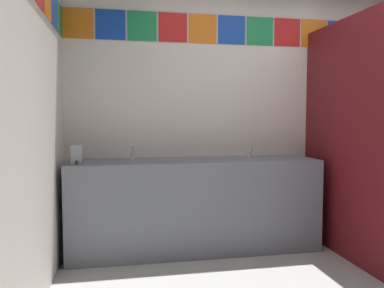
{
  "coord_description": "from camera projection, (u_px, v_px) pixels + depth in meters",
  "views": [
    {
      "loc": [
        -1.54,
        -2.13,
        1.23
      ],
      "look_at": [
        -0.95,
        1.0,
        1.0
      ],
      "focal_mm": 36.32,
      "sensor_mm": 36.0,
      "label": 1
    }
  ],
  "objects": [
    {
      "name": "faucet_left",
      "position": [
        132.0,
        154.0,
        3.51
      ],
      "size": [
        0.04,
        0.1,
        0.14
      ],
      "color": "silver",
      "rests_on": "vanity_counter"
    },
    {
      "name": "wall_side",
      "position": [
        12.0,
        96.0,
        1.98
      ],
      "size": [
        0.09,
        3.2,
        2.65
      ],
      "color": "silver",
      "rests_on": "ground_plane"
    },
    {
      "name": "soap_dispenser",
      "position": [
        77.0,
        155.0,
        3.18
      ],
      "size": [
        0.09,
        0.09,
        0.16
      ],
      "color": "gray",
      "rests_on": "vanity_counter"
    },
    {
      "name": "faucet_right",
      "position": [
        250.0,
        152.0,
        3.72
      ],
      "size": [
        0.04,
        0.1,
        0.14
      ],
      "color": "silver",
      "rests_on": "vanity_counter"
    },
    {
      "name": "toilet",
      "position": [
        383.0,
        210.0,
        3.84
      ],
      "size": [
        0.39,
        0.49,
        0.74
      ],
      "color": "white",
      "rests_on": "ground_plane"
    },
    {
      "name": "stall_divider",
      "position": [
        381.0,
        140.0,
        3.15
      ],
      "size": [
        0.92,
        1.36,
        2.07
      ],
      "color": "maroon",
      "rests_on": "ground_plane"
    },
    {
      "name": "vanity_counter",
      "position": [
        195.0,
        204.0,
        3.56
      ],
      "size": [
        2.25,
        0.56,
        0.84
      ],
      "color": "slate",
      "rests_on": "ground_plane"
    },
    {
      "name": "wall_back",
      "position": [
        271.0,
        106.0,
        3.97
      ],
      "size": [
        4.07,
        0.09,
        2.65
      ],
      "color": "silver",
      "rests_on": "ground_plane"
    }
  ]
}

